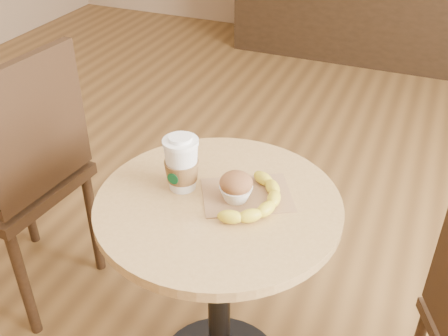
{
  "coord_description": "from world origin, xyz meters",
  "views": [
    {
      "loc": [
        0.46,
        -1.07,
        1.6
      ],
      "look_at": [
        0.01,
        0.0,
        0.83
      ],
      "focal_mm": 42.0,
      "sensor_mm": 36.0,
      "label": 1
    }
  ],
  "objects_px": {
    "coffee_cup": "(182,165)",
    "muffin": "(236,187)",
    "chair_left": "(20,175)",
    "banana": "(258,199)",
    "cafe_table": "(219,262)"
  },
  "relations": [
    {
      "from": "chair_left",
      "to": "coffee_cup",
      "type": "height_order",
      "value": "chair_left"
    },
    {
      "from": "coffee_cup",
      "to": "banana",
      "type": "xyz_separation_m",
      "value": [
        0.22,
        0.0,
        -0.05
      ]
    },
    {
      "from": "chair_left",
      "to": "banana",
      "type": "bearing_deg",
      "value": 89.86
    },
    {
      "from": "chair_left",
      "to": "banana",
      "type": "distance_m",
      "value": 0.94
    },
    {
      "from": "cafe_table",
      "to": "coffee_cup",
      "type": "xyz_separation_m",
      "value": [
        -0.12,
        0.02,
        0.3
      ]
    },
    {
      "from": "muffin",
      "to": "banana",
      "type": "xyz_separation_m",
      "value": [
        0.06,
        -0.0,
        -0.02
      ]
    },
    {
      "from": "cafe_table",
      "to": "coffee_cup",
      "type": "distance_m",
      "value": 0.32
    },
    {
      "from": "coffee_cup",
      "to": "banana",
      "type": "bearing_deg",
      "value": 4.42
    },
    {
      "from": "coffee_cup",
      "to": "chair_left",
      "type": "bearing_deg",
      "value": 177.27
    },
    {
      "from": "cafe_table",
      "to": "banana",
      "type": "distance_m",
      "value": 0.27
    },
    {
      "from": "cafe_table",
      "to": "coffee_cup",
      "type": "height_order",
      "value": "coffee_cup"
    },
    {
      "from": "cafe_table",
      "to": "banana",
      "type": "height_order",
      "value": "banana"
    },
    {
      "from": "coffee_cup",
      "to": "banana",
      "type": "relative_size",
      "value": 0.62
    },
    {
      "from": "coffee_cup",
      "to": "muffin",
      "type": "bearing_deg",
      "value": 5.02
    },
    {
      "from": "coffee_cup",
      "to": "muffin",
      "type": "relative_size",
      "value": 1.79
    }
  ]
}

